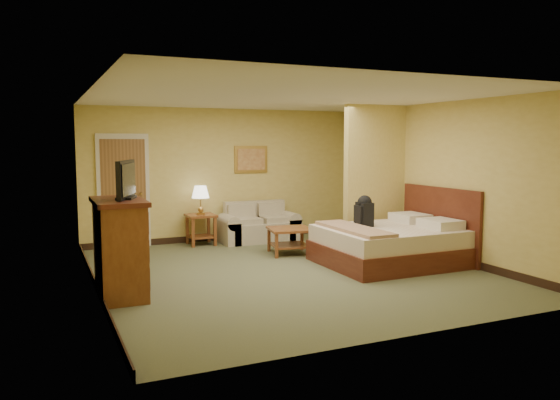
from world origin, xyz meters
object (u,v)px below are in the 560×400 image
dresser (120,247)px  loveseat (259,228)px  bed (395,243)px  coffee_table (290,235)px

dresser → loveseat: bearing=43.5°
bed → coffee_table: bearing=131.8°
loveseat → dresser: size_ratio=1.25×
dresser → bed: 4.30m
dresser → coffee_table: bearing=26.1°
bed → dresser: bearing=-178.3°
dresser → bed: dresser is taller
loveseat → coffee_table: size_ratio=1.85×
dresser → bed: bearing=1.7°
coffee_table → bed: bed is taller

